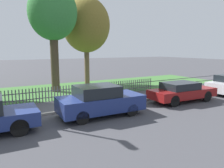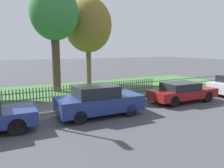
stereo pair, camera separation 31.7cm
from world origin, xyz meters
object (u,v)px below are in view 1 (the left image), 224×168
parked_car_black_saloon (100,100)px  covered_motorcycle (100,93)px  tree_behind_motorcycle (53,14)px  tree_mid_park (86,25)px  parked_car_navy_estate (182,91)px

parked_car_black_saloon → covered_motorcycle: bearing=65.6°
tree_behind_motorcycle → tree_mid_park: (3.45, 1.93, -0.47)m
parked_car_navy_estate → covered_motorcycle: 5.09m
parked_car_black_saloon → tree_mid_park: tree_mid_park is taller
parked_car_navy_estate → covered_motorcycle: parked_car_navy_estate is taller
tree_behind_motorcycle → tree_mid_park: bearing=29.3°
parked_car_navy_estate → tree_behind_motorcycle: size_ratio=0.55×
parked_car_black_saloon → tree_mid_park: 10.71m
parked_car_navy_estate → tree_behind_motorcycle: (-5.92, 7.14, 5.14)m
parked_car_black_saloon → tree_mid_park: (3.22, 9.14, 4.56)m
tree_mid_park → tree_behind_motorcycle: bearing=-150.7°
parked_car_navy_estate → tree_behind_motorcycle: tree_behind_motorcycle is taller
covered_motorcycle → tree_behind_motorcycle: tree_behind_motorcycle is taller
parked_car_black_saloon → tree_mid_park: bearing=72.1°
parked_car_navy_estate → tree_behind_motorcycle: 10.60m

